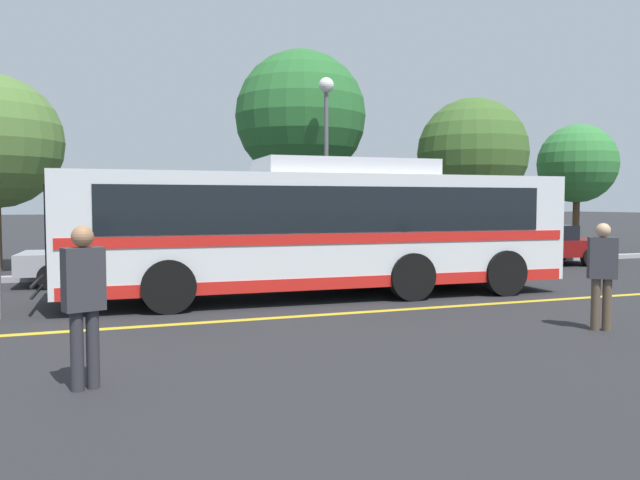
{
  "coord_description": "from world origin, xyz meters",
  "views": [
    {
      "loc": [
        -3.69,
        -13.05,
        2.03
      ],
      "look_at": [
        0.95,
        -0.33,
        1.23
      ],
      "focal_mm": 35.0,
      "sensor_mm": 36.0,
      "label": 1
    }
  ],
  "objects_px": {
    "parked_car_3": "(537,245)",
    "tree_1": "(301,117)",
    "parked_car_1": "(111,255)",
    "parked_car_2": "(347,248)",
    "pedestrian_1": "(602,270)",
    "tree_2": "(577,164)",
    "transit_bus": "(321,227)",
    "street_lamp": "(326,131)",
    "pedestrian_0": "(84,296)",
    "tree_0": "(473,154)"
  },
  "relations": [
    {
      "from": "parked_car_3",
      "to": "tree_1",
      "type": "bearing_deg",
      "value": 54.93
    },
    {
      "from": "parked_car_3",
      "to": "parked_car_1",
      "type": "bearing_deg",
      "value": 94.3
    },
    {
      "from": "parked_car_3",
      "to": "parked_car_2",
      "type": "bearing_deg",
      "value": 95.55
    },
    {
      "from": "parked_car_2",
      "to": "pedestrian_1",
      "type": "xyz_separation_m",
      "value": [
        0.73,
        -8.8,
        0.22
      ]
    },
    {
      "from": "parked_car_2",
      "to": "tree_2",
      "type": "relative_size",
      "value": 0.91
    },
    {
      "from": "parked_car_2",
      "to": "transit_bus",
      "type": "bearing_deg",
      "value": -34.79
    },
    {
      "from": "transit_bus",
      "to": "parked_car_3",
      "type": "relative_size",
      "value": 2.33
    },
    {
      "from": "transit_bus",
      "to": "tree_2",
      "type": "bearing_deg",
      "value": -58.68
    },
    {
      "from": "parked_car_3",
      "to": "street_lamp",
      "type": "height_order",
      "value": "street_lamp"
    },
    {
      "from": "parked_car_3",
      "to": "pedestrian_0",
      "type": "xyz_separation_m",
      "value": [
        -13.73,
        -9.49,
        0.35
      ]
    },
    {
      "from": "street_lamp",
      "to": "tree_2",
      "type": "bearing_deg",
      "value": 9.71
    },
    {
      "from": "pedestrian_0",
      "to": "tree_2",
      "type": "distance_m",
      "value": 23.67
    },
    {
      "from": "parked_car_1",
      "to": "pedestrian_0",
      "type": "xyz_separation_m",
      "value": [
        -0.52,
        -9.52,
        0.32
      ]
    },
    {
      "from": "tree_2",
      "to": "parked_car_1",
      "type": "bearing_deg",
      "value": -167.37
    },
    {
      "from": "transit_bus",
      "to": "pedestrian_1",
      "type": "distance_m",
      "value": 5.83
    },
    {
      "from": "pedestrian_0",
      "to": "parked_car_1",
      "type": "bearing_deg",
      "value": -112.13
    },
    {
      "from": "tree_0",
      "to": "parked_car_2",
      "type": "bearing_deg",
      "value": -152.08
    },
    {
      "from": "pedestrian_1",
      "to": "tree_1",
      "type": "height_order",
      "value": "tree_1"
    },
    {
      "from": "pedestrian_1",
      "to": "street_lamp",
      "type": "relative_size",
      "value": 0.28
    },
    {
      "from": "pedestrian_0",
      "to": "tree_1",
      "type": "bearing_deg",
      "value": -135.45
    },
    {
      "from": "parked_car_3",
      "to": "tree_0",
      "type": "xyz_separation_m",
      "value": [
        -0.31,
        3.29,
        3.2
      ]
    },
    {
      "from": "pedestrian_1",
      "to": "transit_bus",
      "type": "bearing_deg",
      "value": 153.0
    },
    {
      "from": "pedestrian_1",
      "to": "tree_2",
      "type": "distance_m",
      "value": 17.62
    },
    {
      "from": "parked_car_1",
      "to": "parked_car_3",
      "type": "relative_size",
      "value": 0.94
    },
    {
      "from": "tree_1",
      "to": "parked_car_2",
      "type": "bearing_deg",
      "value": -94.05
    },
    {
      "from": "street_lamp",
      "to": "tree_0",
      "type": "relative_size",
      "value": 1.02
    },
    {
      "from": "transit_bus",
      "to": "parked_car_3",
      "type": "height_order",
      "value": "transit_bus"
    },
    {
      "from": "pedestrian_1",
      "to": "tree_2",
      "type": "xyz_separation_m",
      "value": [
        11.44,
        13.13,
        2.69
      ]
    },
    {
      "from": "parked_car_2",
      "to": "street_lamp",
      "type": "relative_size",
      "value": 0.8
    },
    {
      "from": "parked_car_1",
      "to": "tree_1",
      "type": "distance_m",
      "value": 9.7
    },
    {
      "from": "transit_bus",
      "to": "pedestrian_1",
      "type": "xyz_separation_m",
      "value": [
        2.93,
        -5.01,
        -0.53
      ]
    },
    {
      "from": "parked_car_2",
      "to": "parked_car_3",
      "type": "xyz_separation_m",
      "value": [
        6.77,
        0.13,
        -0.08
      ]
    },
    {
      "from": "parked_car_1",
      "to": "tree_2",
      "type": "distance_m",
      "value": 19.3
    },
    {
      "from": "parked_car_1",
      "to": "street_lamp",
      "type": "relative_size",
      "value": 0.74
    },
    {
      "from": "transit_bus",
      "to": "tree_1",
      "type": "bearing_deg",
      "value": -13.83
    },
    {
      "from": "parked_car_2",
      "to": "tree_2",
      "type": "height_order",
      "value": "tree_2"
    },
    {
      "from": "parked_car_1",
      "to": "street_lamp",
      "type": "xyz_separation_m",
      "value": [
        6.65,
        2.12,
        3.63
      ]
    },
    {
      "from": "transit_bus",
      "to": "parked_car_1",
      "type": "height_order",
      "value": "transit_bus"
    },
    {
      "from": "pedestrian_1",
      "to": "tree_0",
      "type": "relative_size",
      "value": 0.29
    },
    {
      "from": "street_lamp",
      "to": "parked_car_3",
      "type": "bearing_deg",
      "value": -18.19
    },
    {
      "from": "parked_car_3",
      "to": "tree_0",
      "type": "height_order",
      "value": "tree_0"
    },
    {
      "from": "parked_car_1",
      "to": "tree_2",
      "type": "relative_size",
      "value": 0.84
    },
    {
      "from": "tree_2",
      "to": "pedestrian_1",
      "type": "bearing_deg",
      "value": -131.05
    },
    {
      "from": "street_lamp",
      "to": "parked_car_2",
      "type": "bearing_deg",
      "value": -95.36
    },
    {
      "from": "parked_car_2",
      "to": "parked_car_3",
      "type": "relative_size",
      "value": 1.02
    },
    {
      "from": "transit_bus",
      "to": "parked_car_3",
      "type": "xyz_separation_m",
      "value": [
        8.96,
        3.92,
        -0.84
      ]
    },
    {
      "from": "transit_bus",
      "to": "tree_2",
      "type": "relative_size",
      "value": 2.09
    },
    {
      "from": "parked_car_2",
      "to": "street_lamp",
      "type": "xyz_separation_m",
      "value": [
        0.21,
        2.29,
        3.58
      ]
    },
    {
      "from": "parked_car_1",
      "to": "parked_car_2",
      "type": "relative_size",
      "value": 0.92
    },
    {
      "from": "street_lamp",
      "to": "parked_car_1",
      "type": "bearing_deg",
      "value": -162.3
    }
  ]
}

